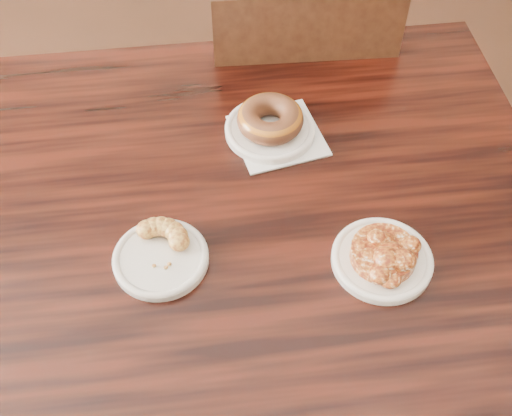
# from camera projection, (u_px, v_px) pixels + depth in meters

# --- Properties ---
(cafe_table) EXTENTS (1.18, 1.18, 0.75)m
(cafe_table) POSITION_uv_depth(u_px,v_px,m) (263.00, 338.00, 1.33)
(cafe_table) COLOR black
(cafe_table) RESTS_ON floor
(chair_far) EXTENTS (0.47, 0.47, 0.90)m
(chair_far) POSITION_uv_depth(u_px,v_px,m) (291.00, 110.00, 1.64)
(chair_far) COLOR black
(chair_far) RESTS_ON floor
(napkin) EXTENTS (0.20, 0.20, 0.00)m
(napkin) POSITION_uv_depth(u_px,v_px,m) (278.00, 135.00, 1.16)
(napkin) COLOR white
(napkin) RESTS_ON cafe_table
(plate_donut) EXTENTS (0.16, 0.16, 0.01)m
(plate_donut) POSITION_uv_depth(u_px,v_px,m) (270.00, 130.00, 1.16)
(plate_donut) COLOR white
(plate_donut) RESTS_ON napkin
(plate_cruller) EXTENTS (0.15, 0.15, 0.01)m
(plate_cruller) POSITION_uv_depth(u_px,v_px,m) (161.00, 259.00, 0.99)
(plate_cruller) COLOR silver
(plate_cruller) RESTS_ON cafe_table
(plate_fritter) EXTENTS (0.16, 0.16, 0.01)m
(plate_fritter) POSITION_uv_depth(u_px,v_px,m) (382.00, 260.00, 0.99)
(plate_fritter) COLOR white
(plate_fritter) RESTS_ON cafe_table
(glazed_donut) EXTENTS (0.12, 0.12, 0.04)m
(glazed_donut) POSITION_uv_depth(u_px,v_px,m) (270.00, 119.00, 1.14)
(glazed_donut) COLOR brown
(glazed_donut) RESTS_ON plate_donut
(apple_fritter) EXTENTS (0.14, 0.14, 0.03)m
(apple_fritter) POSITION_uv_depth(u_px,v_px,m) (384.00, 251.00, 0.97)
(apple_fritter) COLOR #411107
(apple_fritter) RESTS_ON plate_fritter
(cruller_fragment) EXTENTS (0.11, 0.11, 0.03)m
(cruller_fragment) POSITION_uv_depth(u_px,v_px,m) (159.00, 251.00, 0.97)
(cruller_fragment) COLOR brown
(cruller_fragment) RESTS_ON plate_cruller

